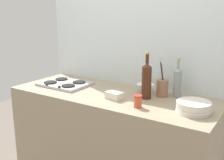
{
  "coord_description": "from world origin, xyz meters",
  "views": [
    {
      "loc": [
        1.21,
        -1.86,
        1.58
      ],
      "look_at": [
        0.0,
        0.0,
        1.02
      ],
      "focal_mm": 43.33,
      "sensor_mm": 36.0,
      "label": 1
    }
  ],
  "objects": [
    {
      "name": "butter_dish",
      "position": [
        0.1,
        -0.11,
        0.93
      ],
      "size": [
        0.15,
        0.11,
        0.06
      ],
      "primitive_type": "cube",
      "rotation": [
        0.0,
        0.0,
        -0.17
      ],
      "color": "silver",
      "rests_on": "counter_block"
    },
    {
      "name": "backsplash_panel",
      "position": [
        0.0,
        0.38,
        1.05
      ],
      "size": [
        1.9,
        0.06,
        2.1
      ],
      "primitive_type": "cube",
      "color": "silver",
      "rests_on": "ground"
    },
    {
      "name": "stovetop_hob",
      "position": [
        -0.53,
        -0.02,
        0.91
      ],
      "size": [
        0.45,
        0.34,
        0.04
      ],
      "color": "#B2B2B7",
      "rests_on": "counter_block"
    },
    {
      "name": "condiment_jar_front",
      "position": [
        0.35,
        -0.19,
        0.95
      ],
      "size": [
        0.06,
        0.06,
        0.09
      ],
      "color": "#C64C2D",
      "rests_on": "counter_block"
    },
    {
      "name": "counter_block",
      "position": [
        0.0,
        0.0,
        0.45
      ],
      "size": [
        1.8,
        0.7,
        0.9
      ],
      "primitive_type": "cube",
      "color": "tan",
      "rests_on": "ground"
    },
    {
      "name": "mixing_bowl",
      "position": [
        0.23,
        0.18,
        0.94
      ],
      "size": [
        0.15,
        0.15,
        0.07
      ],
      "color": "white",
      "rests_on": "counter_block"
    },
    {
      "name": "wine_bottle_mid_left",
      "position": [
        0.5,
        0.22,
        1.03
      ],
      "size": [
        0.07,
        0.07,
        0.32
      ],
      "color": "gray",
      "rests_on": "counter_block"
    },
    {
      "name": "wine_bottle_leftmost",
      "position": [
        0.31,
        0.04,
        1.05
      ],
      "size": [
        0.08,
        0.08,
        0.38
      ],
      "color": "#472314",
      "rests_on": "counter_block"
    },
    {
      "name": "plate_stack",
      "position": [
        0.72,
        -0.07,
        0.94
      ],
      "size": [
        0.25,
        0.24,
        0.08
      ],
      "color": "silver",
      "rests_on": "counter_block"
    },
    {
      "name": "utensil_crock",
      "position": [
        0.39,
        0.17,
        0.97
      ],
      "size": [
        0.1,
        0.1,
        0.32
      ],
      "color": "#996B4C",
      "rests_on": "counter_block"
    }
  ]
}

